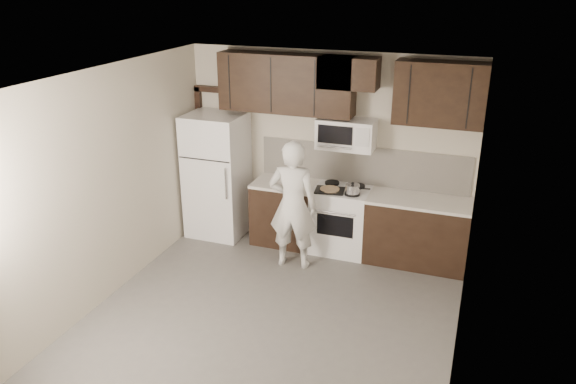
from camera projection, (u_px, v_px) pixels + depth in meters
The scene contains 14 objects.
floor at pixel (269, 320), 6.30m from camera, with size 4.50×4.50×0.00m, color #595653.
back_wall at pixel (328, 149), 7.78m from camera, with size 4.00×4.00×0.00m, color #BFB7A2.
ceiling at pixel (266, 79), 5.31m from camera, with size 4.50×4.50×0.00m, color white.
counter_run at pixel (362, 223), 7.64m from camera, with size 2.95×0.64×0.91m.
stove at pixel (341, 220), 7.74m from camera, with size 0.76×0.66×0.94m.
backsplash at pixel (362, 165), 7.67m from camera, with size 2.90×0.02×0.54m, color silver.
upper_cabinets at pixel (341, 86), 7.22m from camera, with size 3.48×0.35×0.78m.
microwave at pixel (346, 134), 7.40m from camera, with size 0.76×0.42×0.40m.
refrigerator at pixel (217, 175), 8.12m from camera, with size 0.80×0.76×1.80m.
door_trim at pixel (203, 144), 8.39m from camera, with size 0.50×0.08×2.12m.
saucepan at pixel (353, 190), 7.36m from camera, with size 0.32×0.19×0.18m.
baking_tray at pixel (330, 190), 7.50m from camera, with size 0.39×0.29×0.02m, color black.
pizza at pixel (330, 189), 7.50m from camera, with size 0.26×0.26×0.02m, color beige.
person at pixel (293, 205), 7.19m from camera, with size 0.63×0.41×1.72m, color white.
Camera 1 is at (2.01, -4.95, 3.65)m, focal length 35.00 mm.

